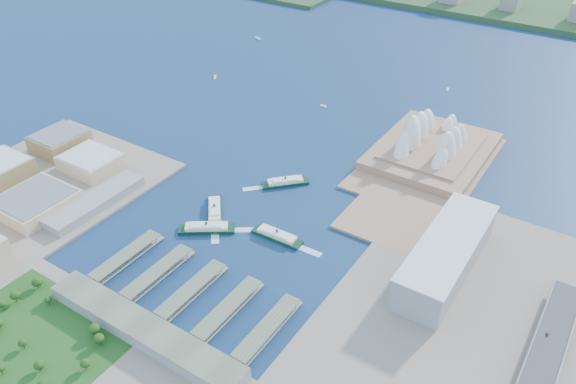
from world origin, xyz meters
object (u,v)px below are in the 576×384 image
Objects in this scene: ferry_a at (214,209)px; ferry_d at (277,234)px; ferry_c at (206,226)px; car_c at (547,334)px; opera_house at (435,134)px; ferry_b at (285,181)px; toaster_building at (446,256)px.

ferry_a reaches higher than ferry_d.
ferry_a is at bearing -10.57° from ferry_c.
ferry_a is 345.02m from car_c.
car_c is at bearing -51.72° from opera_house.
ferry_b is at bearing -127.52° from opera_house.
ferry_b is 11.46× the size of car_c.
ferry_c is at bearing 112.27° from ferry_d.
toaster_building is (90.00, -200.00, -11.50)m from opera_house.
car_c is at bearing -119.36° from ferry_c.
ferry_a is at bearing -122.03° from opera_house.
ferry_b is at bearing 27.14° from ferry_d.
ferry_d is (68.72, 30.14, -0.26)m from ferry_c.
opera_house is 3.11× the size of ferry_a.
ferry_a is at bearing 89.33° from ferry_d.
ferry_d is at bearing -39.07° from ferry_a.
opera_house reaches higher than car_c.
ferry_b is 100.79m from ferry_d.
ferry_c is at bearing -161.97° from toaster_building.
ferry_c is (-140.62, -275.05, -26.45)m from opera_house.
ferry_c is 12.20× the size of car_c.
car_c is at bearing -22.61° from toaster_building.
toaster_building is 2.68× the size of ferry_a.
ferry_a is at bearing -169.32° from toaster_building.
opera_house is at bearing -62.12° from ferry_c.
toaster_building is 109.52m from car_c.
opera_house is at bearing -17.77° from ferry_d.
car_c is (331.62, 33.00, 10.00)m from ferry_c.
car_c reaches higher than ferry_c.
car_c is at bearing -39.16° from ferry_a.
opera_house is 256.64m from ferry_d.
opera_house is at bearing 18.16° from ferry_a.
ferry_d is at bearing -164.50° from toaster_building.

